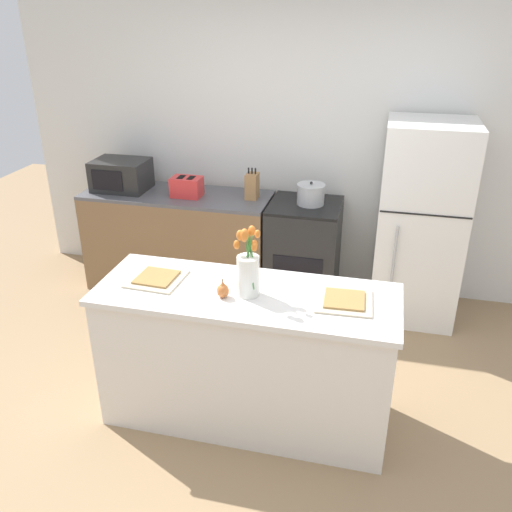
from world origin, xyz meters
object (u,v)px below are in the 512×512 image
cooking_pot (311,194)px  refrigerator (421,224)px  flower_vase (248,270)px  stove_range (303,253)px  plate_setting_left (157,278)px  pear_figurine (223,290)px  microwave (121,175)px  knife_block (252,186)px  plate_setting_right (344,300)px  toaster (187,187)px

cooking_pot → refrigerator: bearing=-0.7°
refrigerator → flower_vase: size_ratio=3.83×
stove_range → flower_vase: flower_vase is taller
plate_setting_left → pear_figurine: bearing=-13.3°
plate_setting_left → cooking_pot: bearing=65.8°
flower_vase → plate_setting_left: flower_vase is taller
cooking_pot → microwave: microwave is taller
flower_vase → plate_setting_left: 0.61m
cooking_pot → flower_vase: bearing=-94.2°
microwave → knife_block: same height
microwave → stove_range: bearing=0.0°
pear_figurine → refrigerator: bearing=55.4°
plate_setting_left → refrigerator: bearing=44.2°
plate_setting_right → knife_block: 1.88m
toaster → flower_vase: bearing=-58.7°
stove_range → plate_setting_left: plate_setting_left is taller
pear_figurine → microwave: size_ratio=0.25×
plate_setting_right → cooking_pot: cooking_pot is taller
plate_setting_left → knife_block: knife_block is taller
refrigerator → cooking_pot: refrigerator is taller
cooking_pot → plate_setting_left: bearing=-114.2°
pear_figurine → stove_range: bearing=82.8°
stove_range → knife_block: knife_block is taller
pear_figurine → cooking_pot: 1.72m
knife_block → stove_range: bearing=-4.7°
flower_vase → plate_setting_right: (0.55, 0.04, -0.15)m
plate_setting_right → toaster: bearing=134.6°
refrigerator → toaster: refrigerator is taller
refrigerator → plate_setting_right: (-0.48, -1.58, 0.10)m
stove_range → plate_setting_right: 1.71m
stove_range → cooking_pot: size_ratio=3.88×
flower_vase → refrigerator: bearing=57.6°
flower_vase → knife_block: (-0.39, 1.66, -0.05)m
refrigerator → microwave: 2.64m
cooking_pot → knife_block: 0.52m
pear_figurine → microwave: bearing=131.0°
pear_figurine → plate_setting_left: bearing=166.7°
toaster → microwave: bearing=176.1°
cooking_pot → pear_figurine: bearing=-98.5°
stove_range → knife_block: bearing=175.3°
stove_range → flower_vase: size_ratio=2.12×
microwave → toaster: bearing=-3.9°
plate_setting_right → knife_block: bearing=120.3°
refrigerator → pear_figurine: 2.06m
refrigerator → plate_setting_left: refrigerator is taller
stove_range → pear_figurine: size_ratio=7.79×
stove_range → plate_setting_left: size_ratio=2.79×
knife_block → cooking_pot: bearing=-3.1°
plate_setting_right → microwave: (-2.15, 1.58, 0.12)m
pear_figurine → plate_setting_right: pear_figurine is taller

